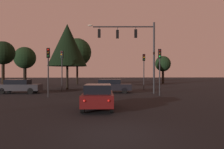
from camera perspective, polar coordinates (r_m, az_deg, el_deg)
ground_plane at (r=32.50m, az=-2.22°, el=-3.56°), size 168.00×168.00×0.00m
traffic_signal_mast_arm at (r=24.56m, az=5.48°, el=8.07°), size 7.26×0.69×7.71m
traffic_light_corner_left at (r=27.59m, az=-12.62°, el=2.88°), size 0.35×0.38×4.89m
traffic_light_corner_right at (r=29.72m, az=8.12°, el=2.49°), size 0.31×0.35×4.72m
traffic_light_median at (r=22.25m, az=12.04°, el=2.93°), size 0.34×0.37×4.55m
traffic_light_far_side at (r=21.32m, az=-15.92°, el=2.97°), size 0.35×0.38×4.51m
car_nearside_lane at (r=13.83m, az=-3.59°, el=-5.50°), size 1.91×4.39×1.52m
car_crossing_left at (r=25.17m, az=-0.33°, el=-2.87°), size 4.75×2.31×1.52m
car_crossing_right at (r=26.55m, az=-22.58°, el=-2.73°), size 4.75×2.05×1.52m
tree_behind_sign at (r=48.78m, az=12.83°, el=2.62°), size 3.29×3.29×5.87m
tree_left_far at (r=40.35m, az=-21.29°, el=3.91°), size 3.64×3.64×6.62m
tree_center_horizon at (r=44.78m, az=-8.85°, el=5.57°), size 5.54×5.54×9.09m
tree_right_cluster at (r=31.19m, az=-11.32°, el=7.36°), size 5.30×5.30×8.89m
tree_lot_edge at (r=34.93m, az=-25.97°, el=4.88°), size 3.25×3.25×6.68m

